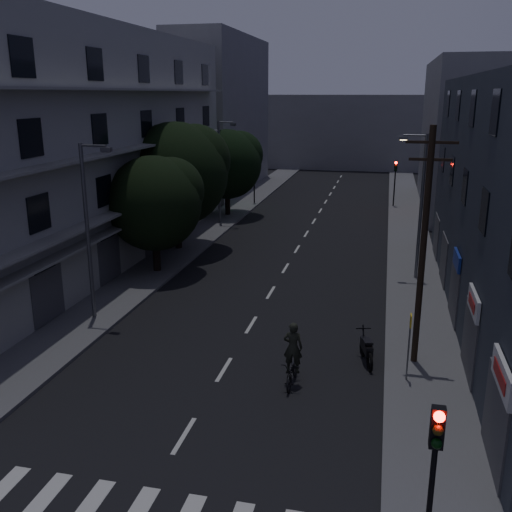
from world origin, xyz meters
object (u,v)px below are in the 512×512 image
at_px(traffic_signal_near, 434,459).
at_px(bus_stop_sign, 410,335).
at_px(utility_pole, 423,244).
at_px(cyclist, 293,364).
at_px(motorcycle, 366,350).

xyz_separation_m(traffic_signal_near, bus_stop_sign, (-0.14, 9.03, -1.21)).
relative_size(utility_pole, cyclist, 3.73).
bearing_deg(motorcycle, traffic_signal_near, -95.37).
distance_m(traffic_signal_near, bus_stop_sign, 9.11).
relative_size(motorcycle, cyclist, 0.84).
height_order(traffic_signal_near, bus_stop_sign, traffic_signal_near).
height_order(traffic_signal_near, utility_pole, utility_pole).
bearing_deg(traffic_signal_near, cyclist, 117.50).
xyz_separation_m(traffic_signal_near, motorcycle, (-1.64, 10.40, -2.57)).
relative_size(traffic_signal_near, cyclist, 1.70).
distance_m(utility_pole, motorcycle, 4.72).
bearing_deg(utility_pole, cyclist, -149.03).
bearing_deg(traffic_signal_near, bus_stop_sign, 90.87).
distance_m(motorcycle, cyclist, 3.48).
relative_size(bus_stop_sign, cyclist, 1.05).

